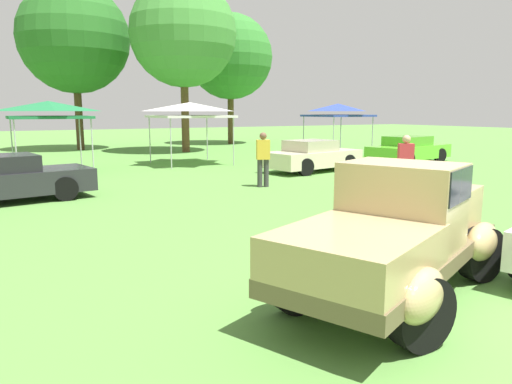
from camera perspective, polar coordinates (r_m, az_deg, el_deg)
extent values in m
plane|color=#568C3D|center=(6.64, 21.72, -11.60)|extent=(120.00, 120.00, 0.00)
cube|color=brown|center=(6.27, 16.33, -7.13)|extent=(4.34, 2.92, 0.20)
cube|color=tan|center=(7.31, 19.99, -1.89)|extent=(1.82, 1.59, 0.60)
ellipsoid|color=silver|center=(8.05, 21.69, -1.12)|extent=(0.35, 0.54, 0.68)
cube|color=tan|center=(6.23, 16.97, -1.40)|extent=(1.44, 1.65, 1.04)
cube|color=black|center=(6.18, 17.11, 1.33)|extent=(1.37, 1.64, 0.40)
cube|color=tan|center=(5.17, 11.74, -7.07)|extent=(2.19, 1.99, 0.48)
ellipsoid|color=tan|center=(7.69, 14.86, -3.98)|extent=(0.99, 0.69, 0.52)
ellipsoid|color=tan|center=(7.28, 25.41, -5.36)|extent=(0.99, 0.69, 0.52)
ellipsoid|color=tan|center=(5.59, 4.89, -8.83)|extent=(0.99, 0.69, 0.52)
ellipsoid|color=tan|center=(5.01, 19.20, -11.58)|extent=(0.99, 0.69, 0.52)
sphere|color=silver|center=(8.21, 18.86, -0.19)|extent=(0.18, 0.18, 0.18)
sphere|color=silver|center=(7.97, 24.84, -0.85)|extent=(0.18, 0.18, 0.18)
cylinder|color=black|center=(7.73, 14.80, -5.27)|extent=(0.76, 0.24, 0.76)
cylinder|color=black|center=(7.33, 25.31, -6.73)|extent=(0.76, 0.24, 0.76)
cylinder|color=black|center=(5.65, 4.87, -10.56)|extent=(0.76, 0.24, 0.76)
cylinder|color=black|center=(5.08, 19.09, -13.48)|extent=(0.76, 0.24, 0.76)
cube|color=#28282D|center=(13.90, -27.79, 0.97)|extent=(4.44, 2.33, 0.60)
cylinder|color=black|center=(13.48, -21.82, 0.38)|extent=(0.64, 0.22, 0.64)
cube|color=beige|center=(18.83, 6.84, 4.00)|extent=(4.19, 2.32, 0.60)
cube|color=#B3AB8E|center=(18.68, 6.53, 5.50)|extent=(1.96, 1.72, 0.44)
cylinder|color=black|center=(19.22, 10.96, 3.47)|extent=(0.64, 0.22, 0.64)
cylinder|color=black|center=(17.47, 5.93, 2.99)|extent=(0.64, 0.22, 0.64)
cube|color=#60C62D|center=(22.85, 17.84, 4.59)|extent=(4.73, 2.53, 0.60)
cube|color=#4D9F24|center=(22.66, 17.67, 5.83)|extent=(2.22, 1.81, 0.44)
cylinder|color=black|center=(23.65, 21.13, 4.12)|extent=(0.64, 0.22, 0.64)
cylinder|color=black|center=(21.32, 17.69, 3.78)|extent=(0.64, 0.22, 0.64)
cylinder|color=#383838|center=(14.81, 1.23, 2.27)|extent=(0.16, 0.16, 0.86)
cylinder|color=#383838|center=(14.77, 0.46, 2.26)|extent=(0.16, 0.16, 0.86)
cube|color=gold|center=(14.72, 0.85, 5.09)|extent=(0.46, 0.37, 0.60)
sphere|color=brown|center=(14.69, 0.86, 6.72)|extent=(0.22, 0.22, 0.22)
cylinder|color=#7F7056|center=(13.75, 17.71, 1.25)|extent=(0.16, 0.16, 0.86)
cylinder|color=#7F7056|center=(13.71, 16.90, 1.26)|extent=(0.16, 0.16, 0.86)
cube|color=#D1333D|center=(13.65, 17.46, 4.29)|extent=(0.47, 0.42, 0.60)
sphere|color=tan|center=(13.62, 17.55, 6.05)|extent=(0.22, 0.22, 0.22)
cylinder|color=#B7B7BC|center=(21.40, -20.25, 5.56)|extent=(0.05, 0.05, 2.05)
cylinder|color=#B7B7BC|center=(18.88, -18.96, 5.16)|extent=(0.05, 0.05, 2.05)
cylinder|color=#B7B7BC|center=(21.14, -27.14, 5.05)|extent=(0.05, 0.05, 2.05)
cylinder|color=#B7B7BC|center=(18.58, -26.77, 4.59)|extent=(0.05, 0.05, 2.05)
cube|color=#1E703D|center=(19.92, -23.49, 8.20)|extent=(2.85, 2.85, 0.10)
pyramid|color=#1E703D|center=(19.92, -23.57, 9.40)|extent=(2.79, 2.79, 0.38)
cylinder|color=#B7B7BC|center=(23.22, -5.86, 6.37)|extent=(0.05, 0.05, 2.05)
cylinder|color=#B7B7BC|center=(20.67, -2.70, 6.01)|extent=(0.05, 0.05, 2.05)
cylinder|color=#B7B7BC|center=(22.24, -12.57, 6.05)|extent=(0.05, 0.05, 2.05)
cylinder|color=#B7B7BC|center=(19.56, -10.13, 5.67)|extent=(0.05, 0.05, 2.05)
cube|color=silver|center=(21.34, -7.89, 8.94)|extent=(3.13, 3.13, 0.10)
pyramid|color=silver|center=(21.33, -7.91, 10.06)|extent=(3.07, 3.07, 0.38)
cylinder|color=#B7B7BC|center=(26.94, 10.08, 6.72)|extent=(0.05, 0.05, 2.05)
cylinder|color=#B7B7BC|center=(25.06, 13.73, 6.38)|extent=(0.05, 0.05, 2.05)
cylinder|color=#B7B7BC|center=(25.42, 5.69, 6.65)|extent=(0.05, 0.05, 2.05)
cylinder|color=#B7B7BC|center=(23.42, 9.23, 6.33)|extent=(0.05, 0.05, 2.05)
cube|color=#2D429E|center=(25.15, 9.75, 8.98)|extent=(2.78, 2.78, 0.10)
pyramid|color=#2D429E|center=(25.15, 9.78, 9.94)|extent=(2.72, 2.72, 0.38)
cylinder|color=#47331E|center=(31.12, -20.45, 9.18)|extent=(0.44, 0.44, 4.80)
sphere|color=#286623|center=(31.41, -20.91, 16.79)|extent=(6.43, 6.43, 6.43)
cylinder|color=brown|center=(27.92, -8.48, 9.86)|extent=(0.44, 0.44, 4.98)
sphere|color=#428938|center=(28.24, -8.70, 18.25)|extent=(5.94, 5.94, 5.94)
cylinder|color=brown|center=(34.79, -3.04, 9.48)|extent=(0.44, 0.44, 4.49)
sphere|color=#337A2D|center=(34.99, -3.10, 15.85)|extent=(5.95, 5.95, 5.95)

